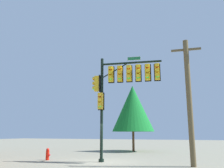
% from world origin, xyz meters
% --- Properties ---
extents(ground_plane, '(120.00, 120.00, 0.00)m').
position_xyz_m(ground_plane, '(0.00, 0.00, 0.00)').
color(ground_plane, gray).
extents(signal_pole_assembly, '(4.86, 1.58, 7.17)m').
position_xyz_m(signal_pole_assembly, '(1.40, 0.17, 5.35)').
color(signal_pole_assembly, black).
rests_on(signal_pole_assembly, ground_plane).
extents(utility_pole, '(1.80, 0.32, 7.60)m').
position_xyz_m(utility_pole, '(5.85, -0.25, 3.90)').
color(utility_pole, brown).
rests_on(utility_pole, ground_plane).
extents(fire_hydrant, '(0.33, 0.24, 0.83)m').
position_xyz_m(fire_hydrant, '(-4.05, -0.36, 0.41)').
color(fire_hydrant, red).
rests_on(fire_hydrant, ground_plane).
extents(tree_near, '(4.51, 4.51, 7.08)m').
position_xyz_m(tree_near, '(-0.70, 9.90, 4.57)').
color(tree_near, '#553421').
rests_on(tree_near, ground_plane).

